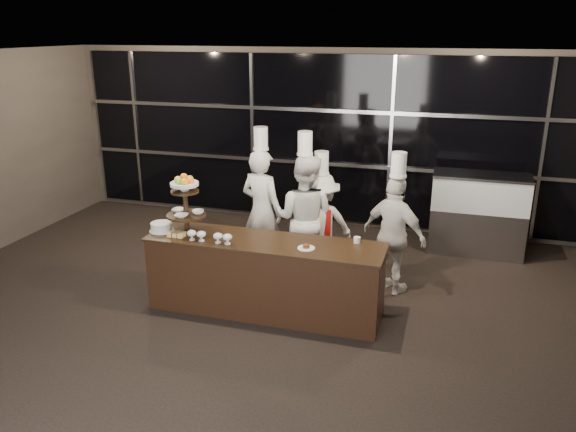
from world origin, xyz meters
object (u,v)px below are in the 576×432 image
(buffet_counter, at_px, (265,276))
(chef_d, at_px, (394,234))
(layer_cake, at_px, (162,227))
(chef_a, at_px, (262,210))
(display_case, at_px, (478,210))
(chef_b, at_px, (304,217))
(chef_c, at_px, (320,224))
(display_stand, at_px, (185,200))

(buffet_counter, distance_m, chef_d, 1.75)
(layer_cake, bearing_deg, chef_a, 54.20)
(display_case, distance_m, chef_d, 2.05)
(display_case, bearing_deg, chef_b, -143.93)
(display_case, height_order, chef_c, chef_c)
(chef_a, height_order, chef_c, chef_a)
(display_case, bearing_deg, layer_cake, -143.83)
(chef_a, bearing_deg, display_stand, -115.56)
(chef_b, bearing_deg, display_case, 36.07)
(buffet_counter, relative_size, chef_c, 1.62)
(layer_cake, bearing_deg, chef_c, 37.39)
(display_case, bearing_deg, buffet_counter, -132.27)
(buffet_counter, distance_m, display_stand, 1.33)
(layer_cake, xyz_separation_m, chef_b, (1.52, 1.12, -0.09))
(display_stand, xyz_separation_m, chef_a, (0.56, 1.17, -0.44))
(chef_c, bearing_deg, display_stand, -137.83)
(layer_cake, distance_m, chef_a, 1.51)
(layer_cake, height_order, chef_b, chef_b)
(display_case, relative_size, chef_b, 0.69)
(layer_cake, height_order, display_case, display_case)
(chef_b, height_order, chef_c, chef_b)
(display_stand, bearing_deg, buffet_counter, 0.01)
(buffet_counter, bearing_deg, chef_c, 73.15)
(chef_c, relative_size, chef_d, 0.94)
(display_stand, bearing_deg, chef_b, 41.66)
(display_case, height_order, chef_a, chef_a)
(layer_cake, bearing_deg, chef_b, 36.31)
(display_stand, xyz_separation_m, chef_c, (1.38, 1.25, -0.60))
(display_stand, distance_m, chef_a, 1.37)
(buffet_counter, height_order, chef_a, chef_a)
(chef_c, bearing_deg, chef_a, -174.62)
(buffet_counter, height_order, display_case, display_case)
(display_stand, xyz_separation_m, display_case, (3.48, 2.73, -0.65))
(chef_c, bearing_deg, chef_b, -134.60)
(buffet_counter, bearing_deg, display_case, 47.73)
(layer_cake, height_order, chef_c, chef_c)
(display_stand, distance_m, layer_cake, 0.49)
(buffet_counter, bearing_deg, chef_d, 34.96)
(chef_a, bearing_deg, layer_cake, -125.80)
(chef_d, bearing_deg, chef_a, 174.26)
(display_stand, relative_size, layer_cake, 2.48)
(chef_b, distance_m, chef_d, 1.22)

